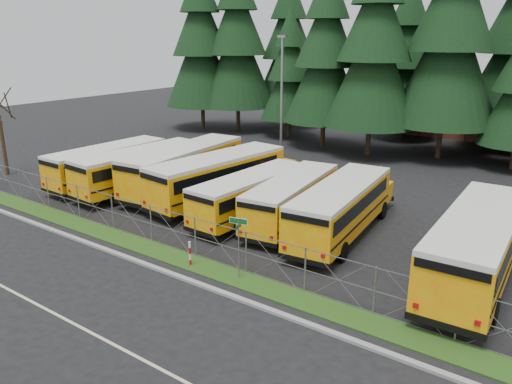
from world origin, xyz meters
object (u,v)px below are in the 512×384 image
(bus_6, at_px, (343,209))
(street_sign, at_px, (239,235))
(bus_1, at_px, (145,170))
(light_standard, at_px, (282,97))
(bus_east, at_px, (478,246))
(striped_bollard, at_px, (190,254))
(bus_3, at_px, (223,178))
(bus_2, at_px, (188,169))
(bus_0, at_px, (113,165))
(bus_4, at_px, (255,196))
(bus_5, at_px, (295,200))

(bus_6, distance_m, street_sign, 7.34)
(bus_6, height_order, street_sign, bus_6)
(bus_1, relative_size, light_standard, 1.09)
(bus_east, height_order, striped_bollard, bus_east)
(bus_3, bearing_deg, street_sign, -41.04)
(bus_2, height_order, bus_3, bus_2)
(bus_0, distance_m, light_standard, 13.94)
(bus_1, height_order, striped_bollard, bus_1)
(bus_1, xyz_separation_m, bus_2, (2.47, 1.61, 0.11))
(bus_0, distance_m, bus_4, 12.26)
(bus_4, height_order, light_standard, light_standard)
(bus_2, relative_size, striped_bollard, 9.84)
(bus_1, xyz_separation_m, striped_bollard, (10.48, -6.93, -0.84))
(bus_0, xyz_separation_m, bus_6, (17.58, 0.73, 0.06))
(bus_4, bearing_deg, bus_3, 162.82)
(street_sign, distance_m, striped_bollard, 2.98)
(bus_1, xyz_separation_m, light_standard, (3.72, 11.25, 4.06))
(bus_1, xyz_separation_m, bus_east, (21.45, -0.79, 0.11))
(bus_5, bearing_deg, striped_bollard, -104.41)
(bus_2, height_order, light_standard, light_standard)
(bus_6, xyz_separation_m, bus_east, (6.96, -1.33, 0.13))
(bus_1, bearing_deg, bus_east, 2.16)
(bus_2, relative_size, bus_east, 0.99)
(bus_4, bearing_deg, street_sign, -57.08)
(bus_1, distance_m, bus_4, 9.17)
(bus_east, bearing_deg, striped_bollard, -152.95)
(bus_3, distance_m, bus_6, 8.70)
(bus_2, bearing_deg, bus_3, -10.81)
(bus_5, relative_size, bus_east, 0.84)
(bus_4, bearing_deg, bus_5, 19.14)
(bus_3, relative_size, striped_bollard, 9.61)
(bus_3, height_order, bus_6, bus_3)
(striped_bollard, distance_m, light_standard, 20.01)
(bus_3, bearing_deg, striped_bollard, -53.97)
(bus_6, bearing_deg, bus_4, 179.64)
(bus_2, xyz_separation_m, bus_6, (12.02, -1.07, -0.12))
(bus_1, height_order, bus_6, bus_1)
(bus_6, relative_size, street_sign, 3.89)
(bus_0, bearing_deg, bus_6, 3.68)
(bus_1, distance_m, striped_bollard, 12.59)
(bus_1, relative_size, bus_east, 0.93)
(bus_0, relative_size, bus_4, 1.05)
(street_sign, height_order, light_standard, light_standard)
(striped_bollard, xyz_separation_m, light_standard, (-6.76, 18.19, 4.90))
(bus_2, bearing_deg, bus_east, -11.38)
(bus_6, bearing_deg, light_standard, 129.17)
(bus_5, xyz_separation_m, bus_6, (3.07, -0.15, 0.12))
(bus_2, height_order, bus_6, bus_2)
(bus_0, distance_m, striped_bollard, 15.17)
(bus_5, relative_size, light_standard, 0.99)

